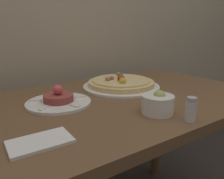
{
  "coord_description": "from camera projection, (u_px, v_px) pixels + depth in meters",
  "views": [
    {
      "loc": [
        -0.48,
        -0.32,
        0.99
      ],
      "look_at": [
        -0.05,
        0.33,
        0.78
      ],
      "focal_mm": 35.0,
      "sensor_mm": 36.0,
      "label": 1
    }
  ],
  "objects": [
    {
      "name": "dining_table",
      "position": [
        119.0,
        123.0,
        0.89
      ],
      "size": [
        1.16,
        0.69,
        0.74
      ],
      "color": "brown",
      "rests_on": "ground_plane"
    },
    {
      "name": "tartare_plate",
      "position": [
        59.0,
        100.0,
        0.77
      ],
      "size": [
        0.23,
        0.23,
        0.07
      ],
      "color": "white",
      "rests_on": "dining_table"
    },
    {
      "name": "salt_shaker",
      "position": [
        191.0,
        109.0,
        0.62
      ],
      "size": [
        0.03,
        0.03,
        0.07
      ],
      "color": "silver",
      "rests_on": "dining_table"
    },
    {
      "name": "napkin",
      "position": [
        40.0,
        142.0,
        0.51
      ],
      "size": [
        0.14,
        0.09,
        0.01
      ],
      "color": "white",
      "rests_on": "dining_table"
    },
    {
      "name": "pizza_plate",
      "position": [
        121.0,
        84.0,
        0.99
      ],
      "size": [
        0.35,
        0.35,
        0.06
      ],
      "color": "white",
      "rests_on": "dining_table"
    },
    {
      "name": "small_bowl",
      "position": [
        159.0,
        102.0,
        0.69
      ],
      "size": [
        0.1,
        0.1,
        0.07
      ],
      "color": "white",
      "rests_on": "dining_table"
    }
  ]
}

